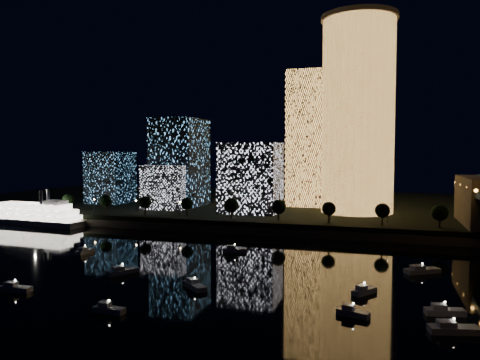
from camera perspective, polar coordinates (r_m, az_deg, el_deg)
The scene contains 10 objects.
ground at distance 105.02m, azimuth -0.50°, elevation -14.61°, with size 520.00×520.00×0.00m, color black.
far_bank at distance 258.69m, azimuth 10.34°, elevation -3.30°, with size 420.00×160.00×5.00m, color black.
seawall at distance 182.38m, azimuth 7.39°, elevation -6.40°, with size 420.00×6.00×3.00m, color #6B5E4C.
tower_cylindrical at distance 219.88m, azimuth 14.17°, elevation 7.69°, with size 34.00×34.00×88.31m.
tower_rectangular at distance 243.62m, azimuth 8.51°, elevation 4.96°, with size 21.51×21.51×68.45m, color #FFB051.
midrise_blocks at distance 235.99m, azimuth -7.03°, elevation 0.97°, with size 107.54×40.50×44.45m.
riverboat at distance 232.09m, azimuth -24.22°, elevation -3.89°, with size 55.18×15.49×16.41m.
motorboats at distance 116.39m, azimuth 1.86°, elevation -12.38°, with size 109.71×66.12×2.78m.
esplanade_trees at distance 192.40m, azimuth 0.54°, elevation -3.16°, with size 165.65×6.16×8.58m.
street_lamps at distance 201.16m, azimuth -1.61°, elevation -3.29°, with size 132.70×0.70×5.65m.
Camera 1 is at (30.32, -95.15, 32.50)m, focal length 35.00 mm.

